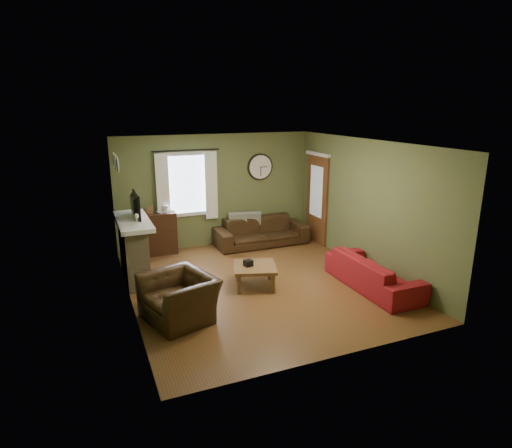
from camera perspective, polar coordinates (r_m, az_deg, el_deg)
name	(u,v)px	position (r m, az deg, el deg)	size (l,w,h in m)	color
floor	(259,284)	(8.07, 0.43, -7.99)	(4.60, 5.20, 0.00)	brown
ceiling	(260,143)	(7.42, 0.47, 10.74)	(4.60, 5.20, 0.00)	white
wall_left	(126,231)	(7.10, -16.92, -0.85)	(0.00, 5.20, 2.60)	#5A6638
wall_right	(366,206)	(8.77, 14.45, 2.40)	(0.00, 5.20, 2.60)	#5A6638
wall_back	(216,191)	(10.03, -5.34, 4.45)	(4.60, 0.00, 2.60)	#5A6638
wall_front	(340,265)	(5.45, 11.17, -5.44)	(4.60, 0.00, 2.60)	#5A6638
fireplace	(134,251)	(8.44, -15.99, -3.54)	(0.40, 1.40, 1.10)	tan
firebox	(145,262)	(8.54, -14.60, -4.99)	(0.04, 0.60, 0.55)	black
mantel	(133,221)	(8.27, -16.09, 0.35)	(0.58, 1.60, 0.08)	white
tv	(132,208)	(8.37, -16.19, 2.03)	(0.60, 0.08, 0.35)	black
tv_screen	(136,205)	(8.36, -15.67, 2.46)	(0.02, 0.62, 0.36)	#994C3F
medallion_left	(118,165)	(7.70, -17.96, 7.55)	(0.28, 0.28, 0.03)	white
medallion_mid	(116,162)	(8.04, -18.18, 7.85)	(0.28, 0.28, 0.03)	white
medallion_right	(114,160)	(8.39, -18.39, 8.12)	(0.28, 0.28, 0.03)	white
window_pane	(186,184)	(9.79, -9.27, 5.24)	(1.00, 0.02, 1.30)	silver
curtain_rod	(186,150)	(9.59, -9.33, 9.67)	(0.03, 0.03, 1.50)	black
curtain_left	(163,189)	(9.60, -12.32, 4.57)	(0.28, 0.04, 1.55)	white
curtain_right	(211,186)	(9.84, -6.00, 5.12)	(0.28, 0.04, 1.55)	white
wall_clock	(260,167)	(10.27, 0.59, 7.61)	(0.64, 0.06, 0.64)	white
door	(317,200)	(10.31, 8.12, 3.25)	(0.05, 0.90, 2.10)	brown
bookshelf	(158,234)	(9.72, -12.90, -1.29)	(0.79, 0.34, 0.94)	black
book	(157,212)	(9.60, -13.01, 1.54)	(0.16, 0.22, 0.02)	brown
sofa_brown	(261,231)	(10.17, 0.71, -1.01)	(2.19, 0.86, 0.64)	#2F1F10
pillow_left	(252,221)	(10.24, -0.56, 0.45)	(0.43, 0.13, 0.43)	gray
pillow_right	(238,222)	(10.17, -2.45, 0.33)	(0.43, 0.13, 0.43)	gray
sofa_red	(373,272)	(8.09, 15.36, -6.23)	(2.03, 0.79, 0.59)	maroon
armchair	(179,298)	(6.81, -10.22, -9.67)	(1.08, 0.95, 0.70)	#2F1F10
coffee_table	(255,276)	(7.90, -0.17, -6.93)	(0.76, 0.76, 0.40)	brown
tissue_box	(248,266)	(7.81, -1.04, -5.62)	(0.14, 0.14, 0.11)	black
wine_glass_a	(137,221)	(7.76, -15.58, 0.45)	(0.07, 0.07, 0.19)	white
wine_glass_b	(137,220)	(7.80, -15.63, 0.58)	(0.07, 0.07, 0.21)	white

